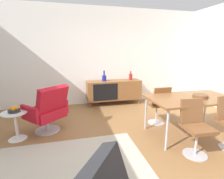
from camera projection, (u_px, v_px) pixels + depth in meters
name	position (u px, v px, depth m)	size (l,w,h in m)	color
ground_plane	(126.00, 146.00, 2.88)	(8.32, 8.32, 0.00)	olive
wall_back	(98.00, 57.00, 5.02)	(6.80, 0.12, 2.80)	white
sideboard	(114.00, 90.00, 5.04)	(1.60, 0.45, 0.72)	brown
vase_cobalt	(104.00, 78.00, 4.89)	(0.12, 0.12, 0.30)	navy
vase_sculptural_dark	(131.00, 77.00, 5.08)	(0.10, 0.10, 0.27)	maroon
dining_table	(191.00, 99.00, 3.15)	(1.60, 0.90, 0.74)	brown
wooden_bowl_on_table	(200.00, 96.00, 3.09)	(0.26, 0.26, 0.06)	brown
dining_chair_front_left	(195.00, 125.00, 2.59)	(0.42, 0.45, 0.86)	brown
dining_chair_back_left	(158.00, 104.00, 3.64)	(0.40, 0.42, 0.86)	brown
lounge_chair_red	(48.00, 109.00, 3.29)	(0.91, 0.91, 0.95)	red
side_table_round	(16.00, 122.00, 3.04)	(0.44, 0.44, 0.52)	white
fruit_bowl	(14.00, 110.00, 2.99)	(0.20, 0.20, 0.11)	#262628
area_rug	(70.00, 172.00, 2.26)	(2.20, 1.70, 0.01)	#B7AD99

